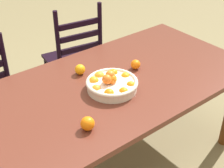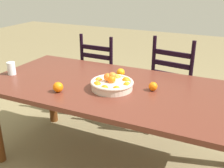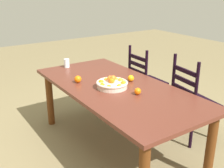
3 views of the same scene
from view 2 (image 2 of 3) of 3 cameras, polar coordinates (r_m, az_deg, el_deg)
The scene contains 9 objects.
ground_plane at distance 2.43m, azimuth 0.40°, elevation -16.37°, with size 12.00×12.00×0.00m, color olive.
dining_table at distance 2.10m, azimuth 0.44°, elevation -2.81°, with size 2.03×0.97×0.72m.
chair_near_window at distance 2.82m, azimuth 13.16°, elevation -0.58°, with size 0.49×0.49×0.98m.
chair_by_cabinet at distance 3.09m, azimuth -2.06°, elevation 1.81°, with size 0.43×0.43×0.93m.
fruit_bowl at distance 1.99m, azimuth -0.04°, elevation 0.06°, with size 0.32×0.32×0.13m.
orange_loose_0 at distance 2.25m, azimuth 1.84°, elevation 2.45°, with size 0.07×0.07×0.07m, color orange.
orange_loose_1 at distance 1.98m, azimuth -11.39°, elevation -0.65°, with size 0.07×0.07×0.07m, color orange.
orange_loose_2 at distance 1.99m, azimuth 8.70°, elevation -0.50°, with size 0.07×0.07×0.07m, color orange.
drinking_glass at distance 2.44m, azimuth -20.60°, elevation 3.13°, with size 0.07×0.07×0.11m, color silver.
Camera 2 is at (0.79, -1.74, 1.50)m, focal length 43.03 mm.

